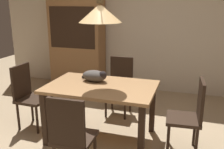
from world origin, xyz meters
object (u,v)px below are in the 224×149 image
at_px(cat_sleeping, 95,76).
at_px(hutch_bookcase, 77,46).
at_px(dining_table, 101,93).
at_px(chair_far_back, 120,83).
at_px(chair_left_side, 28,93).
at_px(chair_near_front, 71,134).
at_px(chair_right_side, 190,113).
at_px(pendant_lamp, 100,13).

relative_size(cat_sleeping, hutch_bookcase, 0.21).
bearing_deg(dining_table, chair_far_back, 89.95).
xyz_separation_m(chair_left_side, cat_sleeping, (0.99, 0.15, 0.32)).
xyz_separation_m(chair_left_side, chair_near_front, (1.13, -0.88, 0.00)).
relative_size(chair_right_side, pendant_lamp, 0.72).
distance_m(dining_table, chair_near_front, 0.89).
bearing_deg(pendant_lamp, chair_left_side, 179.87).
bearing_deg(chair_far_back, chair_near_front, -89.94).
height_order(chair_right_side, pendant_lamp, pendant_lamp).
relative_size(cat_sleeping, pendant_lamp, 0.30).
bearing_deg(hutch_bookcase, chair_near_front, -66.20).
relative_size(chair_left_side, chair_near_front, 1.00).
distance_m(chair_far_back, cat_sleeping, 0.81).
distance_m(chair_right_side, cat_sleeping, 1.31).
bearing_deg(chair_near_front, chair_left_side, 142.09).
height_order(chair_far_back, cat_sleeping, chair_far_back).
relative_size(dining_table, chair_left_side, 1.51).
relative_size(chair_far_back, cat_sleeping, 2.38).
bearing_deg(dining_table, pendant_lamp, 180.00).
bearing_deg(hutch_bookcase, chair_left_side, -87.22).
distance_m(chair_near_front, hutch_bookcase, 3.05).
height_order(chair_near_front, chair_far_back, same).
xyz_separation_m(chair_near_front, cat_sleeping, (-0.14, 1.03, 0.32)).
xyz_separation_m(dining_table, hutch_bookcase, (-1.22, 1.89, 0.24)).
xyz_separation_m(cat_sleeping, hutch_bookcase, (-1.08, 1.75, 0.06)).
bearing_deg(chair_right_side, dining_table, -179.70).
relative_size(chair_left_side, pendant_lamp, 0.72).
distance_m(dining_table, cat_sleeping, 0.27).
xyz_separation_m(chair_near_front, chair_right_side, (1.13, 0.88, 0.00)).
bearing_deg(dining_table, chair_near_front, -89.82).
height_order(chair_near_front, cat_sleeping, chair_near_front).
distance_m(dining_table, pendant_lamp, 1.01).
xyz_separation_m(dining_table, chair_far_back, (0.00, 0.88, -0.14)).
height_order(dining_table, chair_left_side, chair_left_side).
height_order(chair_left_side, cat_sleeping, chair_left_side).
distance_m(cat_sleeping, pendant_lamp, 0.86).
relative_size(dining_table, hutch_bookcase, 0.76).
bearing_deg(chair_far_back, pendant_lamp, -90.05).
xyz_separation_m(dining_table, chair_near_front, (0.00, -0.88, -0.14)).
height_order(pendant_lamp, hutch_bookcase, pendant_lamp).
bearing_deg(chair_left_side, pendant_lamp, -0.13).
relative_size(chair_near_front, cat_sleeping, 2.38).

